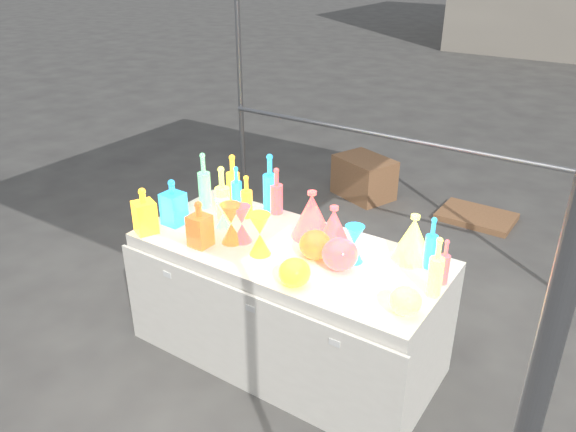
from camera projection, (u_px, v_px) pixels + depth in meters
The scene contains 29 objects.
ground at pixel (288, 351), 3.53m from camera, with size 80.00×80.00×0.00m, color #65635D.
display_table at pixel (287, 303), 3.36m from camera, with size 1.84×0.83×0.75m.
cardboard_box_closed at pixel (364, 177), 5.60m from camera, with size 0.56×0.40×0.40m, color #A06D48.
cardboard_box_flat at pixel (476, 217), 5.19m from camera, with size 0.66×0.47×0.06m, color #A06D48.
bottle_0 at pixel (233, 179), 3.67m from camera, with size 0.09×0.09×0.34m, color red, non-canonical shape.
bottle_1 at pixel (270, 183), 3.56m from camera, with size 0.09×0.09×0.39m, color #1A9224, non-canonical shape.
bottle_3 at pixel (277, 191), 3.54m from camera, with size 0.08×0.08×0.31m, color #261DAE, non-canonical shape.
bottle_4 at pixel (222, 195), 3.39m from camera, with size 0.09×0.09×0.37m, color #16758D, non-canonical shape.
bottle_5 at pixel (204, 180), 3.61m from camera, with size 0.08×0.08×0.37m, color #B22383, non-canonical shape.
bottle_6 at pixel (247, 196), 3.50m from camera, with size 0.07×0.07×0.28m, color red, non-canonical shape.
bottle_7 at pixel (237, 188), 3.61m from camera, with size 0.07×0.07×0.29m, color #1A9224, non-canonical shape.
decanter_0 at pixel (144, 210), 3.30m from camera, with size 0.12×0.12×0.29m, color red, non-canonical shape.
decanter_1 at pixel (199, 224), 3.16m from camera, with size 0.11×0.11×0.28m, color #FF9F1A, non-canonical shape.
decanter_2 at pixel (173, 202), 3.41m from camera, with size 0.12×0.12×0.29m, color #1A9224, non-canonical shape.
hourglass_0 at pixel (231, 224), 3.20m from camera, with size 0.12×0.12×0.24m, color #FF9F1A, non-canonical shape.
hourglass_1 at pixel (242, 224), 3.22m from camera, with size 0.11×0.11×0.22m, color #261DAE, non-canonical shape.
hourglass_3 at pixel (223, 213), 3.38m from camera, with size 0.09×0.09×0.19m, color #B22383, non-canonical shape.
hourglass_4 at pixel (260, 234), 3.08m from camera, with size 0.12×0.12×0.24m, color red, non-canonical shape.
hourglass_5 at pixel (354, 244), 3.01m from camera, with size 0.11×0.11×0.21m, color #1A9224, non-canonical shape.
globe_0 at pixel (295, 274), 2.82m from camera, with size 0.16×0.16×0.13m, color red, non-canonical shape.
globe_1 at pixel (405, 302), 2.60m from camera, with size 0.15×0.15×0.12m, color #16758D, non-canonical shape.
globe_2 at pixel (315, 246), 3.07m from camera, with size 0.18×0.18×0.14m, color #FF9F1A, non-canonical shape.
globe_3 at pixel (340, 256), 2.96m from camera, with size 0.19×0.19×0.16m, color #261DAE, non-canonical shape.
lampshade_0 at pixel (312, 214), 3.27m from camera, with size 0.24×0.24×0.29m, color gold, non-canonical shape.
lampshade_2 at pixel (334, 227), 3.14m from camera, with size 0.22×0.22×0.26m, color #261DAE, non-canonical shape.
lampshade_3 at pixel (413, 237), 3.03m from camera, with size 0.22×0.22×0.27m, color #16758D, non-canonical shape.
bottle_8 at pixel (431, 243), 2.94m from camera, with size 0.07×0.07×0.30m, color #1A9224, non-canonical shape.
bottle_10 at pixel (445, 262), 2.81m from camera, with size 0.06×0.06×0.25m, color #261DAE, non-canonical shape.
bottle_11 at pixel (436, 267), 2.70m from camera, with size 0.07×0.07×0.32m, color #16758D, non-canonical shape.
Camera 1 is at (1.55, -2.32, 2.32)m, focal length 35.00 mm.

